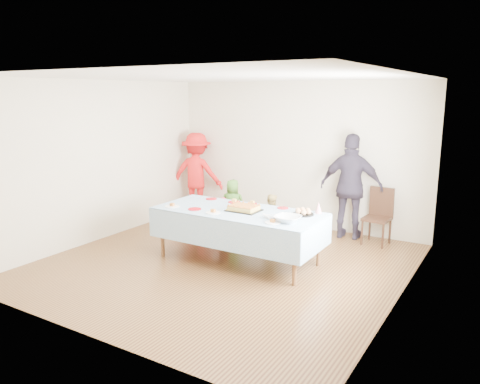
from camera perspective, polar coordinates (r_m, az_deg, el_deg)
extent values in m
plane|color=#412212|center=(7.02, -1.97, -8.72)|extent=(5.00, 5.00, 0.00)
cube|color=beige|center=(8.84, 6.88, 4.53)|extent=(5.00, 0.04, 2.70)
cube|color=beige|center=(4.82, -18.56, -2.23)|extent=(5.00, 0.04, 2.70)
cube|color=beige|center=(8.29, -16.70, 3.62)|extent=(0.04, 5.00, 2.70)
cube|color=beige|center=(5.72, 19.42, -0.13)|extent=(0.04, 5.00, 2.70)
cube|color=white|center=(6.57, -2.14, 13.87)|extent=(5.00, 5.00, 0.04)
cube|color=#472B16|center=(5.89, 19.64, 1.68)|extent=(0.03, 1.75, 1.35)
cylinder|color=brown|center=(7.34, -9.46, -4.95)|extent=(0.06, 0.06, 0.73)
cylinder|color=brown|center=(6.19, 6.70, -8.12)|extent=(0.06, 0.06, 0.73)
cylinder|color=brown|center=(7.97, -5.53, -3.48)|extent=(0.06, 0.06, 0.73)
cylinder|color=brown|center=(6.92, 9.62, -6.01)|extent=(0.06, 0.06, 0.73)
cube|color=brown|center=(6.93, -0.22, -2.50)|extent=(2.40, 1.00, 0.04)
cube|color=white|center=(6.92, -0.22, -2.30)|extent=(2.50, 1.10, 0.01)
cube|color=black|center=(6.90, 0.47, -2.25)|extent=(0.47, 0.36, 0.01)
cube|color=#DAC253|center=(6.89, 0.47, -1.95)|extent=(0.40, 0.30, 0.06)
cube|color=#AA6227|center=(6.88, 0.47, -1.67)|extent=(0.40, 0.30, 0.01)
cylinder|color=black|center=(6.73, 7.69, -2.70)|extent=(0.31, 0.31, 0.02)
sphere|color=tan|center=(6.69, 8.35, -2.41)|extent=(0.08, 0.08, 0.08)
sphere|color=tan|center=(6.77, 8.26, -2.24)|extent=(0.08, 0.08, 0.08)
sphere|color=tan|center=(6.80, 7.63, -2.15)|extent=(0.08, 0.08, 0.08)
sphere|color=tan|center=(6.75, 7.07, -2.24)|extent=(0.08, 0.08, 0.08)
sphere|color=tan|center=(6.67, 7.14, -2.41)|extent=(0.08, 0.08, 0.08)
sphere|color=tan|center=(6.64, 7.78, -2.49)|extent=(0.08, 0.08, 0.08)
sphere|color=tan|center=(6.72, 7.71, -2.32)|extent=(0.08, 0.08, 0.08)
imported|color=silver|center=(6.33, 5.82, -3.28)|extent=(0.36, 0.36, 0.09)
cone|color=silver|center=(6.84, 9.55, -1.88)|extent=(0.10, 0.10, 0.17)
cylinder|color=red|center=(7.66, -3.53, -0.83)|extent=(0.18, 0.18, 0.01)
cylinder|color=red|center=(7.42, -0.71, -1.24)|extent=(0.20, 0.20, 0.01)
cylinder|color=red|center=(7.30, 1.49, -1.46)|extent=(0.16, 0.16, 0.01)
cylinder|color=red|center=(7.07, 5.23, -1.95)|extent=(0.17, 0.17, 0.01)
cylinder|color=red|center=(7.01, -5.55, -2.09)|extent=(0.20, 0.20, 0.01)
cylinder|color=white|center=(7.21, -8.27, -1.75)|extent=(0.22, 0.22, 0.01)
cylinder|color=white|center=(6.78, -3.30, -2.52)|extent=(0.21, 0.21, 0.01)
cylinder|color=white|center=(6.27, 4.00, -3.74)|extent=(0.21, 0.21, 0.01)
cylinder|color=black|center=(8.05, 14.65, -4.83)|extent=(0.04, 0.04, 0.42)
cylinder|color=black|center=(7.94, 17.01, -5.21)|extent=(0.04, 0.04, 0.42)
cylinder|color=black|center=(8.36, 15.53, -4.24)|extent=(0.04, 0.04, 0.42)
cylinder|color=black|center=(8.26, 17.81, -4.59)|extent=(0.04, 0.04, 0.42)
cube|color=black|center=(8.09, 16.35, -3.16)|extent=(0.44, 0.44, 0.05)
cube|color=black|center=(8.20, 16.89, -1.10)|extent=(0.41, 0.07, 0.49)
imported|color=red|center=(7.93, -2.00, -3.37)|extent=(0.32, 0.26, 0.77)
imported|color=#417527|center=(8.57, -0.90, -1.58)|extent=(0.54, 0.44, 0.95)
imported|color=tan|center=(7.90, 3.75, -3.21)|extent=(0.48, 0.43, 0.83)
imported|color=red|center=(9.72, -5.29, 2.22)|extent=(1.22, 0.90, 1.69)
imported|color=#312A3A|center=(8.22, 13.40, 0.62)|extent=(1.11, 0.55, 1.82)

